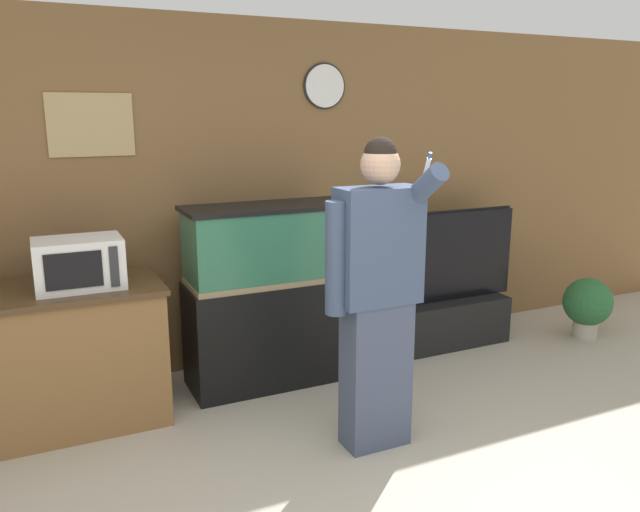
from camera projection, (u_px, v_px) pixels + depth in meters
name	position (u px, v px, depth m)	size (l,w,h in m)	color
wall_back_paneled	(221.00, 198.00, 4.65)	(10.00, 0.08, 2.60)	brown
counter_island	(31.00, 362.00, 3.80)	(1.59, 0.68, 0.89)	brown
microwave	(79.00, 263.00, 3.75)	(0.51, 0.36, 0.30)	white
aquarium_on_stand	(270.00, 295.00, 4.46)	(1.19, 0.49, 1.30)	black
tv_on_stand	(445.00, 306.00, 5.25)	(1.31, 0.40, 1.15)	black
person_standing	(376.00, 292.00, 3.51)	(0.57, 0.43, 1.80)	#424C66
potted_plant	(588.00, 304.00, 5.42)	(0.42, 0.42, 0.53)	#B2A899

